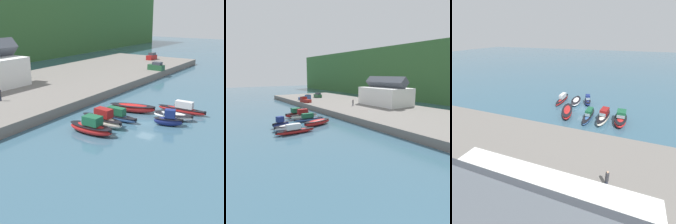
# 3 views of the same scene
# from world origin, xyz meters

# --- Properties ---
(ground_plane) EXTENTS (320.00, 320.00, 0.00)m
(ground_plane) POSITION_xyz_m (0.00, 0.00, 0.00)
(ground_plane) COLOR #385B70
(quay_promenade) EXTENTS (114.41, 28.78, 1.62)m
(quay_promenade) POSITION_xyz_m (0.00, 26.80, 0.81)
(quay_promenade) COLOR slate
(quay_promenade) RESTS_ON ground_plane
(moored_boat_0) EXTENTS (2.48, 6.98, 2.58)m
(moored_boat_0) POSITION_xyz_m (-8.95, 3.90, 0.94)
(moored_boat_0) COLOR red
(moored_boat_0) RESTS_ON ground_plane
(moored_boat_1) EXTENTS (2.80, 7.69, 2.70)m
(moored_boat_1) POSITION_xyz_m (-5.55, 4.43, 0.99)
(moored_boat_1) COLOR white
(moored_boat_1) RESTS_ON ground_plane
(moored_boat_2) EXTENTS (1.77, 8.29, 2.07)m
(moored_boat_2) POSITION_xyz_m (-2.34, 4.32, 0.73)
(moored_boat_2) COLOR #33568E
(moored_boat_2) RESTS_ON ground_plane
(moored_boat_3) EXTENTS (4.33, 8.18, 1.37)m
(moored_boat_3) POSITION_xyz_m (2.75, 4.07, 0.73)
(moored_boat_3) COLOR red
(moored_boat_3) RESTS_ON ground_plane
(moored_boat_4) EXTENTS (2.77, 4.61, 2.49)m
(moored_boat_4) POSITION_xyz_m (-0.08, -3.70, 0.90)
(moored_boat_4) COLOR navy
(moored_boat_4) RESTS_ON ground_plane
(moored_boat_5) EXTENTS (3.00, 6.54, 1.14)m
(moored_boat_5) POSITION_xyz_m (2.89, -3.18, 0.61)
(moored_boat_5) COLOR white
(moored_boat_5) RESTS_ON ground_plane
(moored_boat_6) EXTENTS (1.50, 8.46, 2.08)m
(moored_boat_6) POSITION_xyz_m (6.76, -3.11, 0.73)
(moored_boat_6) COLOR red
(moored_boat_6) RESTS_ON ground_plane
(person_on_quay) EXTENTS (0.40, 0.40, 2.14)m
(person_on_quay) POSITION_xyz_m (-8.86, 23.28, 2.72)
(person_on_quay) COLOR #232838
(person_on_quay) RESTS_ON quay_promenade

